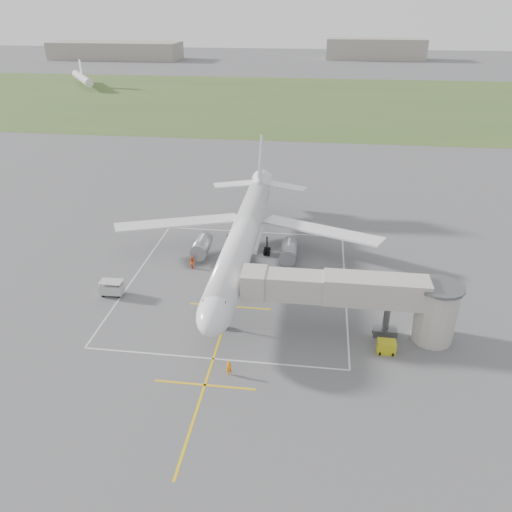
# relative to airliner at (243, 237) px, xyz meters

# --- Properties ---
(ground) EXTENTS (700.00, 700.00, 0.00)m
(ground) POSITION_rel_airliner_xyz_m (0.00, -0.75, -4.39)
(ground) COLOR #555557
(ground) RESTS_ON ground
(grass_strip) EXTENTS (700.00, 120.00, 0.02)m
(grass_strip) POSITION_rel_airliner_xyz_m (0.00, 129.25, -4.38)
(grass_strip) COLOR #405A27
(grass_strip) RESTS_ON ground
(apron_markings) EXTENTS (28.20, 60.00, 0.01)m
(apron_markings) POSITION_rel_airliner_xyz_m (0.00, -6.57, -4.38)
(apron_markings) COLOR yellow
(apron_markings) RESTS_ON ground
(airliner) EXTENTS (38.93, 46.75, 13.52)m
(airliner) POSITION_rel_airliner_xyz_m (0.00, 0.00, 0.00)
(airliner) COLOR silver
(airliner) RESTS_ON ground
(jet_bridge) EXTENTS (23.40, 5.00, 7.20)m
(jet_bridge) POSITION_rel_airliner_xyz_m (15.72, -14.25, 0.35)
(jet_bridge) COLOR #ACA49C
(jet_bridge) RESTS_ON ground
(gpu_unit) EXTENTS (1.92, 1.37, 1.43)m
(gpu_unit) POSITION_rel_airliner_xyz_m (17.86, -17.34, -3.69)
(gpu_unit) COLOR #B5AE16
(gpu_unit) RESTS_ON ground
(baggage_cart) EXTENTS (2.84, 1.73, 1.96)m
(baggage_cart) POSITION_rel_airliner_xyz_m (-15.16, -9.99, -3.39)
(baggage_cart) COLOR #AFAFAF
(baggage_cart) RESTS_ON ground
(ramp_worker_nose) EXTENTS (0.64, 0.49, 1.58)m
(ramp_worker_nose) POSITION_rel_airliner_xyz_m (2.08, -22.93, -3.60)
(ramp_worker_nose) COLOR orange
(ramp_worker_nose) RESTS_ON ground
(ramp_worker_wing) EXTENTS (0.98, 1.01, 1.65)m
(ramp_worker_wing) POSITION_rel_airliner_xyz_m (-6.85, -1.75, -3.57)
(ramp_worker_wing) COLOR #F84B07
(ramp_worker_wing) RESTS_ON ground
(distant_hangars) EXTENTS (345.00, 49.00, 12.00)m
(distant_hangars) POSITION_rel_airliner_xyz_m (-16.15, 264.44, 0.78)
(distant_hangars) COLOR gray
(distant_hangars) RESTS_ON ground
(distant_aircraft) EXTENTS (218.99, 59.80, 8.85)m
(distant_aircraft) POSITION_rel_airliner_xyz_m (6.96, 166.27, -0.80)
(distant_aircraft) COLOR silver
(distant_aircraft) RESTS_ON ground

